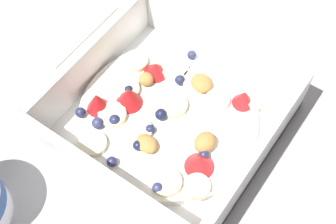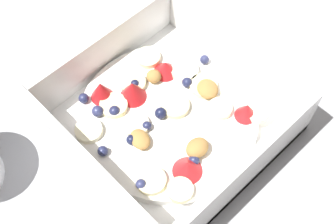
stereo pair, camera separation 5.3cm
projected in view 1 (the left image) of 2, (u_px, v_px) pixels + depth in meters
ground_plane at (158, 120)px, 0.56m from camera, size 2.40×2.40×0.00m
fruit_bowl at (167, 116)px, 0.54m from camera, size 0.22×0.22×0.07m
folded_napkin at (52, 16)px, 0.64m from camera, size 0.12×0.12×0.01m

